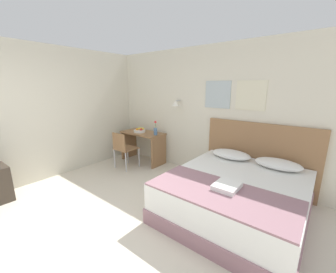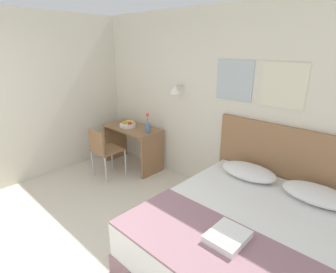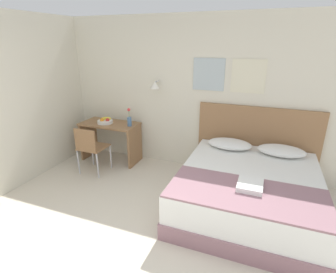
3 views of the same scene
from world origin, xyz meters
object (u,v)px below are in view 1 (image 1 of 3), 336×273
headboard (258,156)px  pillow_left (231,154)px  bed (235,196)px  desk (143,141)px  fruit_bowl (140,131)px  pillow_right (278,164)px  flower_vase (155,130)px  throw_blanket (219,193)px  folded_towel_near_foot (227,186)px  desk_chair (123,147)px

headboard → pillow_left: size_ratio=2.79×
bed → headboard: (0.00, 1.04, 0.33)m
desk → fruit_bowl: size_ratio=3.80×
headboard → pillow_right: 0.49m
fruit_bowl → flower_vase: flower_vase is taller
pillow_left → throw_blanket: pillow_left is taller
desk → headboard: bearing=6.3°
desk → flower_vase: (0.45, -0.02, 0.35)m
folded_towel_near_foot → flower_vase: (-2.24, 1.16, 0.23)m
pillow_right → pillow_left: bearing=180.0°
bed → desk_chair: (-2.66, 0.12, 0.23)m
throw_blanket → bed: bearing=90.0°
headboard → pillow_left: bearing=-143.1°
desk_chair → headboard: bearing=19.0°
pillow_right → throw_blanket: size_ratio=0.39×
bed → pillow_left: bearing=117.5°
flower_vase → desk_chair: bearing=-127.0°
throw_blanket → desk: size_ratio=1.62×
headboard → pillow_left: 0.49m
fruit_bowl → throw_blanket: bearing=-25.4°
flower_vase → desk: bearing=177.5°
fruit_bowl → bed: bearing=-14.6°
bed → throw_blanket: throw_blanket is taller
pillow_right → folded_towel_near_foot: pillow_right is taller
bed → pillow_left: size_ratio=2.90×
desk → fruit_bowl: 0.29m
folded_towel_near_foot → desk: desk is taller
folded_towel_near_foot → headboard: bearing=91.3°
bed → headboard: headboard is taller
desk → desk_chair: bearing=-90.6°
pillow_left → desk_chair: size_ratio=0.82×
throw_blanket → desk_chair: size_ratio=2.07×
pillow_left → pillow_right: 0.77m
pillow_right → fruit_bowl: (-3.11, -0.03, 0.14)m
desk → throw_blanket: bearing=-26.6°
bed → fruit_bowl: (-2.72, 0.71, 0.50)m
headboard → fruit_bowl: (-2.72, -0.33, 0.18)m
throw_blanket → desk_chair: desk_chair is taller
desk → folded_towel_near_foot: bearing=-23.8°
folded_towel_near_foot → desk: size_ratio=0.32×
headboard → fruit_bowl: size_ratio=6.75×
headboard → desk_chair: headboard is taller
flower_vase → fruit_bowl: bearing=-178.6°
desk_chair → fruit_bowl: fruit_bowl is taller
pillow_left → desk: 2.27m
pillow_left → folded_towel_near_foot: pillow_left is taller
throw_blanket → folded_towel_near_foot: size_ratio=5.11×
folded_towel_near_foot → flower_vase: bearing=152.5°
headboard → desk_chair: 2.81m
bed → desk_chair: desk_chair is taller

